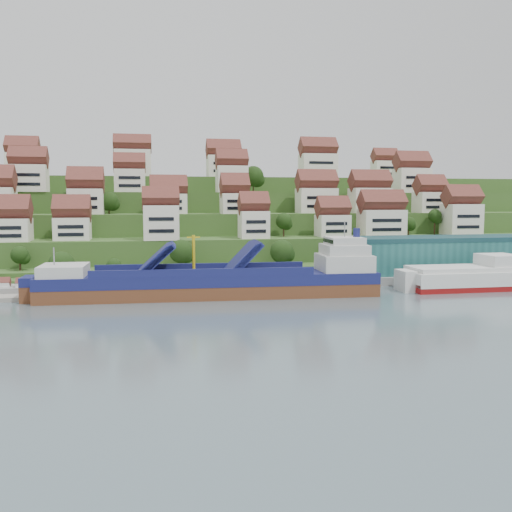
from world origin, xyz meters
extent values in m
plane|color=slate|center=(0.00, 0.00, 0.00)|extent=(300.00, 300.00, 0.00)
cube|color=gray|center=(20.00, 15.00, 1.10)|extent=(180.00, 14.00, 2.20)
cube|color=gray|center=(-58.00, 12.00, 0.50)|extent=(45.00, 20.00, 1.00)
cube|color=#2D4C1E|center=(0.00, 86.00, 2.00)|extent=(260.00, 128.00, 4.00)
cube|color=#2D4C1E|center=(0.00, 91.00, 5.50)|extent=(260.00, 118.00, 11.00)
cube|color=#2D4C1E|center=(0.00, 99.00, 9.00)|extent=(260.00, 102.00, 18.00)
cube|color=#2D4C1E|center=(0.00, 107.00, 12.50)|extent=(260.00, 86.00, 25.00)
cube|color=#2D4C1E|center=(0.00, 116.00, 15.50)|extent=(260.00, 68.00, 31.00)
cube|color=white|center=(-66.12, 38.44, 14.16)|extent=(10.81, 8.66, 6.32)
cube|color=white|center=(-49.79, 40.64, 14.20)|extent=(9.86, 8.57, 6.39)
cube|color=white|center=(-24.93, 35.38, 15.94)|extent=(9.95, 7.03, 9.88)
cube|color=white|center=(2.54, 37.95, 15.06)|extent=(8.44, 7.62, 8.12)
cube|color=white|center=(28.16, 40.53, 14.39)|extent=(9.66, 7.73, 6.78)
cube|color=white|center=(43.82, 39.03, 15.16)|extent=(13.64, 8.26, 8.32)
cube|color=white|center=(72.41, 40.60, 16.02)|extent=(11.19, 8.31, 10.05)
cube|color=white|center=(-47.14, 55.05, 21.92)|extent=(10.53, 8.98, 7.83)
cube|color=white|center=(-21.73, 56.26, 21.19)|extent=(11.34, 7.90, 6.38)
cube|color=white|center=(-0.87, 52.58, 21.26)|extent=(8.65, 8.56, 6.51)
cube|color=white|center=(28.02, 57.21, 22.17)|extent=(12.90, 8.36, 8.34)
cube|color=white|center=(46.48, 55.37, 22.23)|extent=(13.08, 8.18, 8.46)
cube|color=white|center=(68.24, 54.12, 21.55)|extent=(9.85, 8.04, 7.10)
cube|color=white|center=(-65.90, 67.50, 29.35)|extent=(11.38, 7.86, 8.71)
cube|color=white|center=(-34.06, 69.55, 28.87)|extent=(10.15, 7.30, 7.75)
cube|color=white|center=(0.78, 69.06, 29.59)|extent=(10.52, 7.79, 9.18)
cube|color=white|center=(68.80, 69.40, 29.54)|extent=(12.26, 8.47, 9.08)
cube|color=white|center=(-71.38, 87.24, 34.95)|extent=(10.85, 8.03, 7.89)
cube|color=white|center=(-33.25, 87.20, 35.88)|extent=(13.10, 7.51, 9.76)
cube|color=white|center=(0.64, 88.52, 35.12)|extent=(12.42, 8.15, 8.24)
cube|color=white|center=(38.04, 88.03, 35.66)|extent=(13.83, 8.73, 9.32)
cube|color=white|center=(68.58, 93.46, 34.69)|extent=(10.00, 7.05, 7.37)
ellipsoid|color=#213F15|center=(-61.76, 27.93, 8.11)|extent=(4.61, 4.61, 4.61)
ellipsoid|color=#213F15|center=(8.36, 26.11, 7.88)|extent=(6.70, 6.70, 6.70)
ellipsoid|color=#213F15|center=(-19.91, 26.29, 8.41)|extent=(6.51, 6.51, 6.51)
ellipsoid|color=#213F15|center=(55.07, 43.11, 14.73)|extent=(4.51, 4.51, 4.51)
ellipsoid|color=#213F15|center=(64.33, 43.11, 17.26)|extent=(4.37, 4.37, 4.37)
ellipsoid|color=#213F15|center=(13.23, 43.66, 15.84)|extent=(5.02, 5.02, 5.02)
ellipsoid|color=#213F15|center=(46.15, 59.83, 24.16)|extent=(4.44, 4.44, 4.44)
ellipsoid|color=#213F15|center=(-52.17, 59.38, 22.40)|extent=(6.16, 6.16, 6.16)
ellipsoid|color=#213F15|center=(-40.48, 57.97, 22.00)|extent=(6.06, 6.06, 6.06)
ellipsoid|color=#213F15|center=(9.29, 73.21, 30.88)|extent=(7.38, 7.38, 7.38)
ellipsoid|color=#213F15|center=(32.77, 75.94, 29.63)|extent=(4.85, 4.85, 4.85)
ellipsoid|color=#213F15|center=(35.89, 73.97, 28.92)|extent=(4.73, 4.73, 4.73)
ellipsoid|color=#213F15|center=(-50.19, 19.00, 6.23)|extent=(6.62, 6.62, 6.62)
ellipsoid|color=#213F15|center=(-37.45, 19.00, 5.67)|extent=(3.87, 3.87, 3.87)
cube|color=#246361|center=(52.00, 17.00, 7.20)|extent=(60.00, 15.00, 10.00)
cylinder|color=gray|center=(18.00, 10.00, 6.20)|extent=(0.16, 0.16, 8.00)
cube|color=maroon|center=(18.60, 10.00, 9.80)|extent=(1.20, 0.05, 0.80)
cube|color=white|center=(-62.00, 11.50, 2.10)|extent=(2.40, 2.20, 2.20)
cube|color=white|center=(-58.00, 10.00, 2.10)|extent=(2.40, 2.20, 2.20)
cube|color=white|center=(-54.00, 11.50, 2.10)|extent=(2.40, 2.20, 2.20)
cube|color=brown|center=(-14.73, 0.73, 1.00)|extent=(78.02, 15.62, 4.97)
cube|color=navy|center=(-14.73, 0.73, 4.27)|extent=(78.02, 15.74, 2.58)
cube|color=silver|center=(-47.50, 2.30, 6.76)|extent=(10.47, 11.79, 2.58)
cube|color=#262628|center=(-16.72, 0.83, 5.57)|extent=(50.13, 12.50, 0.30)
cube|color=navy|center=(-27.64, 1.35, 8.95)|extent=(7.96, 11.32, 6.87)
cube|color=navy|center=(-7.78, 0.40, 8.95)|extent=(7.59, 11.30, 7.26)
cylinder|color=gold|center=(-18.70, 0.92, 9.94)|extent=(0.73, 0.73, 8.95)
cube|color=silver|center=(17.04, -0.79, 7.46)|extent=(12.46, 11.89, 3.98)
cube|color=silver|center=(17.04, -0.79, 10.64)|extent=(10.41, 10.60, 2.49)
cube|color=silver|center=(17.04, -0.79, 12.72)|extent=(8.37, 9.32, 1.79)
cylinder|color=navy|center=(20.02, -0.93, 14.61)|extent=(1.66, 1.66, 2.19)
cube|color=maroon|center=(50.56, -0.28, 0.65)|extent=(32.45, 12.06, 2.81)
cube|color=silver|center=(50.56, -0.28, 3.02)|extent=(32.45, 12.18, 3.45)
cube|color=silver|center=(50.56, -0.28, 5.18)|extent=(30.83, 10.86, 1.30)
cube|color=silver|center=(58.66, -0.33, 7.02)|extent=(8.69, 9.55, 3.24)
camera|label=1|loc=(-30.03, -129.44, 22.41)|focal=40.00mm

